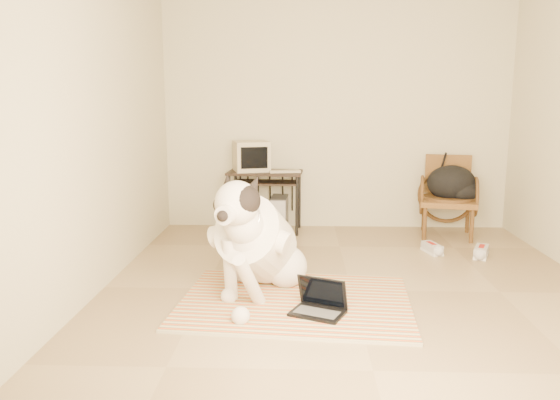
# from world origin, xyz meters

# --- Properties ---
(floor) EXTENTS (4.50, 4.50, 0.00)m
(floor) POSITION_xyz_m (0.00, 0.00, 0.00)
(floor) COLOR #967F5C
(floor) RESTS_ON ground
(wall_back) EXTENTS (4.50, 0.00, 4.50)m
(wall_back) POSITION_xyz_m (0.00, 2.25, 1.35)
(wall_back) COLOR beige
(wall_back) RESTS_ON floor
(wall_front) EXTENTS (4.50, 0.00, 4.50)m
(wall_front) POSITION_xyz_m (0.00, -2.25, 1.35)
(wall_front) COLOR beige
(wall_front) RESTS_ON floor
(wall_left) EXTENTS (0.00, 4.50, 4.50)m
(wall_left) POSITION_xyz_m (-2.00, 0.00, 1.35)
(wall_left) COLOR beige
(wall_left) RESTS_ON floor
(rug) EXTENTS (1.80, 1.44, 0.02)m
(rug) POSITION_xyz_m (-0.45, -0.29, 0.01)
(rug) COLOR #DC5D29
(rug) RESTS_ON floor
(dog) EXTENTS (0.75, 1.41, 1.02)m
(dog) POSITION_xyz_m (-0.75, -0.09, 0.40)
(dog) COLOR silver
(dog) RESTS_ON rug
(laptop) EXTENTS (0.43, 0.38, 0.25)m
(laptop) POSITION_xyz_m (-0.27, -0.52, 0.08)
(laptop) COLOR black
(laptop) RESTS_ON rug
(computer_desk) EXTENTS (0.86, 0.52, 0.70)m
(computer_desk) POSITION_xyz_m (-0.81, 1.98, 0.60)
(computer_desk) COLOR black
(computer_desk) RESTS_ON floor
(crt_monitor) EXTENTS (0.46, 0.44, 0.34)m
(crt_monitor) POSITION_xyz_m (-0.97, 2.01, 0.87)
(crt_monitor) COLOR #B7AB8F
(crt_monitor) RESTS_ON computer_desk
(desk_keyboard) EXTENTS (0.37, 0.19, 0.02)m
(desk_keyboard) POSITION_xyz_m (-0.59, 1.90, 0.71)
(desk_keyboard) COLOR #B7AB8F
(desk_keyboard) RESTS_ON computer_desk
(pc_tower) EXTENTS (0.20, 0.44, 0.40)m
(pc_tower) POSITION_xyz_m (-0.65, 1.99, 0.20)
(pc_tower) COLOR #4A4A4C
(pc_tower) RESTS_ON floor
(rattan_chair) EXTENTS (0.69, 0.67, 0.89)m
(rattan_chair) POSITION_xyz_m (1.23, 1.85, 0.45)
(rattan_chair) COLOR brown
(rattan_chair) RESTS_ON floor
(backpack) EXTENTS (0.54, 0.44, 0.39)m
(backpack) POSITION_xyz_m (1.27, 1.79, 0.59)
(backpack) COLOR black
(backpack) RESTS_ON rattan_chair
(sneaker_left) EXTENTS (0.18, 0.30, 0.10)m
(sneaker_left) POSITION_xyz_m (0.90, 1.12, 0.04)
(sneaker_left) COLOR silver
(sneaker_left) RESTS_ON floor
(sneaker_right) EXTENTS (0.23, 0.32, 0.10)m
(sneaker_right) POSITION_xyz_m (1.34, 0.99, 0.05)
(sneaker_right) COLOR silver
(sneaker_right) RESTS_ON floor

